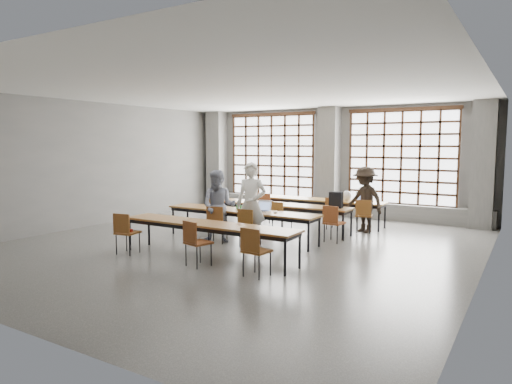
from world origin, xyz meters
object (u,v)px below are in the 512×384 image
chair_mid_centre (280,215)px  laptop_front (263,209)px  chair_front_right (248,224)px  desk_row_b (279,206)px  backpack (336,200)px  chair_near_left (125,229)px  chair_near_mid (195,239)px  desk_row_c (241,213)px  plastic_bag (347,196)px  student_female (219,206)px  phone (245,211)px  laptop_back (362,199)px  chair_near_right (254,247)px  chair_back_right (364,212)px  student_male (251,205)px  desk_row_d (208,226)px  chair_back_mid (334,210)px  chair_mid_right (333,220)px  mouse (275,212)px  student_back (365,200)px  chair_mid_left (217,209)px  green_box (241,208)px  chair_back_left (265,205)px  desk_row_a (316,201)px  chair_front_left (217,221)px  red_pouch (128,230)px

chair_mid_centre → laptop_front: (-0.04, -0.77, 0.25)m
chair_front_right → desk_row_b: bearing=100.3°
chair_front_right → laptop_front: size_ratio=2.41×
desk_row_b → backpack: bearing=1.8°
chair_near_left → backpack: (3.07, 4.07, 0.39)m
chair_near_mid → desk_row_c: bearing=103.6°
plastic_bag → chair_front_right: bearing=-104.1°
student_female → phone: size_ratio=13.15×
chair_near_mid → laptop_front: bearing=91.3°
laptop_back → chair_near_right: bearing=-90.5°
chair_back_right → student_male: (-1.65, -2.90, 0.42)m
desk_row_d → chair_back_mid: chair_back_mid is taller
desk_row_c → plastic_bag: bearing=63.5°
chair_mid_right → chair_front_right: same height
laptop_front → phone: laptop_front is taller
laptop_front → mouse: bearing=-17.9°
chair_near_left → backpack: bearing=52.9°
student_back → plastic_bag: size_ratio=6.03×
chair_near_mid → student_female: student_female is taller
desk_row_b → chair_back_mid: chair_back_mid is taller
chair_mid_left → student_back: size_ratio=0.51×
desk_row_b → plastic_bag: 2.06m
chair_front_right → green_box: chair_front_right is taller
chair_mid_left → phone: (1.55, -0.98, 0.20)m
student_male → plastic_bag: size_ratio=6.69×
chair_near_mid → laptop_back: laptop_back is taller
student_male → student_back: student_male is taller
chair_near_mid → chair_near_right: 1.31m
desk_row_b → chair_mid_centre: 0.75m
chair_back_left → backpack: (2.56, -0.84, 0.39)m
desk_row_a → phone: phone is taller
chair_front_right → green_box: 0.99m
chair_back_left → chair_near_right: size_ratio=1.00×
chair_back_left → student_female: size_ratio=0.51×
chair_mid_left → student_female: student_female is taller
laptop_back → chair_back_right: bearing=-68.7°
student_male → mouse: size_ratio=19.51×
chair_front_left → phone: size_ratio=6.77×
student_back → plastic_bag: 0.89m
desk_row_b → chair_mid_right: (1.79, -0.63, -0.13)m
chair_back_left → laptop_back: bearing=15.1°
chair_back_right → chair_near_mid: size_ratio=1.00×
chair_mid_centre → chair_near_left: size_ratio=1.00×
red_pouch → laptop_back: bearing=59.8°
desk_row_a → chair_mid_left: (-2.00, -2.15, -0.13)m
green_box → laptop_back: bearing=56.6°
chair_near_right → student_female: size_ratio=0.51×
desk_row_a → desk_row_d: same height
red_pouch → chair_near_mid: bearing=-2.3°
desk_row_d → mouse: 1.94m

